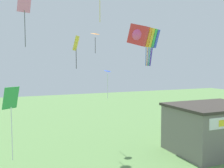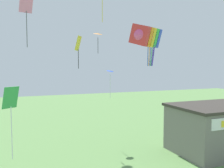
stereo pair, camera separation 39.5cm
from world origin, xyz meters
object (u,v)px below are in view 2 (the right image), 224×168
kite_orange_delta (98,34)px  kite_blue_delta (110,74)px  kite_rainbow_parafoil (146,36)px  kite_yellow_diamond (78,46)px  kite_green_diamond (11,107)px  seaside_building (216,128)px  kite_pink_diamond (26,9)px

kite_orange_delta → kite_blue_delta: 4.09m
kite_blue_delta → kite_rainbow_parafoil: bearing=-76.7°
kite_yellow_diamond → kite_green_diamond: kite_yellow_diamond is taller
seaside_building → kite_rainbow_parafoil: kite_rainbow_parafoil is taller
kite_rainbow_parafoil → kite_green_diamond: size_ratio=0.89×
seaside_building → kite_blue_delta: bearing=142.5°
kite_orange_delta → kite_blue_delta: bearing=-36.3°
kite_blue_delta → kite_yellow_diamond: bearing=-153.7°
kite_blue_delta → kite_yellow_diamond: (-3.67, -1.81, 2.52)m
kite_yellow_diamond → kite_green_diamond: size_ratio=0.74×
kite_rainbow_parafoil → kite_pink_diamond: (-9.19, 0.68, 1.58)m
kite_green_diamond → kite_blue_delta: bearing=46.1°
kite_blue_delta → kite_green_diamond: bearing=-133.9°
kite_blue_delta → kite_green_diamond: size_ratio=0.76×
seaside_building → kite_green_diamond: 17.71m
seaside_building → kite_pink_diamond: kite_pink_diamond is taller
kite_rainbow_parafoil → kite_pink_diamond: 9.35m
seaside_building → kite_orange_delta: bearing=142.6°
seaside_building → kite_pink_diamond: size_ratio=2.10×
kite_orange_delta → kite_green_diamond: size_ratio=0.55×
seaside_building → kite_green_diamond: (-17.01, -3.45, 3.53)m
kite_orange_delta → kite_yellow_diamond: kite_orange_delta is taller
kite_orange_delta → kite_green_diamond: 14.07m
kite_orange_delta → kite_blue_delta: size_ratio=0.72×
kite_orange_delta → kite_yellow_diamond: 3.94m
seaside_building → kite_green_diamond: size_ratio=2.03×
seaside_building → kite_rainbow_parafoil: (-6.69, 1.03, 8.05)m
kite_orange_delta → seaside_building: bearing=-37.4°
kite_orange_delta → kite_pink_diamond: bearing=-144.0°
kite_blue_delta → kite_orange_delta: bearing=143.7°
seaside_building → kite_blue_delta: (-7.87, 6.04, 4.85)m
kite_rainbow_parafoil → kite_yellow_diamond: (-4.85, 3.19, -0.69)m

